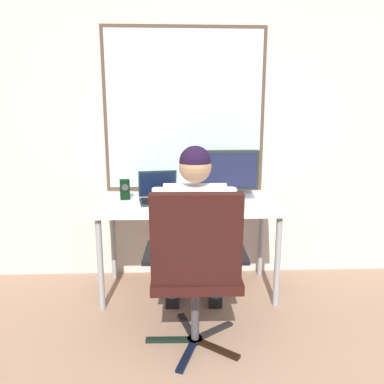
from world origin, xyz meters
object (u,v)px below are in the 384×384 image
(office_chair, at_px, (196,262))
(laptop, at_px, (159,193))
(wine_glass, at_px, (195,195))
(person_seated, at_px, (195,235))
(crt_monitor, at_px, (227,172))
(desk_speaker, at_px, (125,189))
(desk, at_px, (189,210))

(office_chair, height_order, laptop, office_chair)
(laptop, height_order, wine_glass, laptop)
(office_chair, distance_m, person_seated, 0.28)
(crt_monitor, height_order, desk_speaker, crt_monitor)
(crt_monitor, bearing_deg, desk_speaker, 173.48)
(laptop, distance_m, desk_speaker, 0.28)
(person_seated, height_order, crt_monitor, person_seated)
(desk, relative_size, laptop, 4.05)
(desk, bearing_deg, wine_glass, -75.87)
(laptop, bearing_deg, wine_glass, -38.32)
(desk, bearing_deg, office_chair, -88.80)
(office_chair, xyz_separation_m, person_seated, (0.01, 0.27, 0.07))
(desk, distance_m, crt_monitor, 0.43)
(desk, relative_size, desk_speaker, 8.82)
(desk_speaker, bearing_deg, laptop, -13.07)
(desk, height_order, desk_speaker, desk_speaker)
(office_chair, relative_size, laptop, 2.90)
(desk, xyz_separation_m, desk_speaker, (-0.51, 0.12, 0.15))
(desk, bearing_deg, crt_monitor, 5.08)
(crt_monitor, distance_m, desk_speaker, 0.83)
(crt_monitor, distance_m, wine_glass, 0.35)
(desk, relative_size, office_chair, 1.40)
(office_chair, relative_size, desk_speaker, 6.31)
(person_seated, bearing_deg, office_chair, -91.28)
(person_seated, distance_m, wine_glass, 0.41)
(desk, distance_m, office_chair, 0.80)
(person_seated, distance_m, crt_monitor, 0.70)
(wine_glass, distance_m, desk_speaker, 0.61)
(laptop, bearing_deg, office_chair, -73.67)
(office_chair, xyz_separation_m, desk_speaker, (-0.52, 0.91, 0.24))
(desk, relative_size, wine_glass, 10.84)
(office_chair, xyz_separation_m, laptop, (-0.25, 0.85, 0.22))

